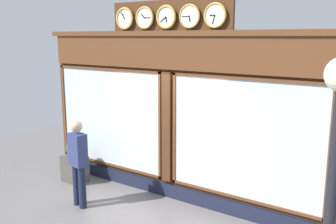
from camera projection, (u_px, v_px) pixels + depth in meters
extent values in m
cube|color=#4C2B16|center=(172.00, 118.00, 7.54)|extent=(6.29, 0.30, 3.22)
cube|color=#191E33|center=(167.00, 190.00, 7.69)|extent=(6.29, 0.08, 0.28)
cube|color=brown|center=(167.00, 53.00, 7.13)|extent=(6.16, 0.08, 0.62)
cube|color=brown|center=(167.00, 33.00, 7.08)|extent=(6.41, 0.20, 0.10)
cube|color=silver|center=(243.00, 140.00, 6.54)|extent=(2.79, 0.02, 2.09)
cube|color=brown|center=(245.00, 79.00, 6.32)|extent=(2.89, 0.04, 0.05)
cube|color=brown|center=(240.00, 198.00, 6.74)|extent=(2.89, 0.04, 0.05)
cube|color=brown|center=(330.00, 155.00, 5.73)|extent=(0.05, 0.04, 2.19)
cube|color=brown|center=(174.00, 129.00, 7.32)|extent=(0.05, 0.04, 2.19)
cube|color=silver|center=(108.00, 118.00, 8.33)|extent=(2.79, 0.02, 2.09)
cube|color=brown|center=(106.00, 69.00, 8.11)|extent=(2.89, 0.04, 0.05)
cube|color=brown|center=(109.00, 164.00, 8.53)|extent=(2.89, 0.04, 0.05)
cube|color=brown|center=(65.00, 111.00, 9.11)|extent=(0.05, 0.04, 2.19)
cube|color=brown|center=(160.00, 127.00, 7.52)|extent=(0.05, 0.04, 2.19)
cube|color=#4C2B16|center=(167.00, 128.00, 7.43)|extent=(0.20, 0.10, 2.19)
cube|color=#4C2B16|center=(169.00, 17.00, 7.05)|extent=(2.66, 0.06, 0.63)
cylinder|color=white|center=(215.00, 15.00, 6.42)|extent=(0.36, 0.02, 0.36)
torus|color=gold|center=(215.00, 15.00, 6.41)|extent=(0.43, 0.04, 0.43)
cube|color=black|center=(212.00, 15.00, 6.43)|extent=(0.10, 0.01, 0.02)
cube|color=black|center=(213.00, 20.00, 6.43)|extent=(0.05, 0.01, 0.15)
sphere|color=black|center=(215.00, 15.00, 6.40)|extent=(0.02, 0.02, 0.02)
cylinder|color=white|center=(190.00, 16.00, 6.70)|extent=(0.36, 0.02, 0.36)
torus|color=gold|center=(189.00, 16.00, 6.70)|extent=(0.43, 0.04, 0.43)
cube|color=black|center=(189.00, 19.00, 6.69)|extent=(0.04, 0.01, 0.10)
cube|color=black|center=(185.00, 16.00, 6.73)|extent=(0.15, 0.01, 0.01)
sphere|color=black|center=(189.00, 16.00, 6.69)|extent=(0.02, 0.02, 0.02)
cylinder|color=white|center=(166.00, 17.00, 6.98)|extent=(0.36, 0.02, 0.36)
torus|color=gold|center=(166.00, 17.00, 6.98)|extent=(0.44, 0.05, 0.44)
cube|color=black|center=(166.00, 20.00, 6.98)|extent=(0.04, 0.01, 0.10)
cube|color=black|center=(163.00, 19.00, 7.02)|extent=(0.13, 0.01, 0.10)
sphere|color=black|center=(166.00, 17.00, 6.97)|extent=(0.02, 0.02, 0.02)
cylinder|color=white|center=(145.00, 18.00, 7.27)|extent=(0.36, 0.02, 0.36)
torus|color=gold|center=(144.00, 18.00, 7.27)|extent=(0.43, 0.04, 0.43)
cube|color=black|center=(143.00, 16.00, 7.27)|extent=(0.08, 0.01, 0.08)
cube|color=black|center=(147.00, 18.00, 7.21)|extent=(0.15, 0.01, 0.01)
sphere|color=black|center=(144.00, 18.00, 7.25)|extent=(0.02, 0.02, 0.02)
cylinder|color=white|center=(125.00, 18.00, 7.55)|extent=(0.36, 0.02, 0.36)
torus|color=gold|center=(125.00, 18.00, 7.55)|extent=(0.44, 0.05, 0.44)
cube|color=black|center=(123.00, 16.00, 7.55)|extent=(0.06, 0.01, 0.10)
cube|color=black|center=(123.00, 15.00, 7.55)|extent=(0.09, 0.01, 0.13)
sphere|color=black|center=(124.00, 18.00, 7.54)|extent=(0.02, 0.02, 0.02)
cylinder|color=#191E38|center=(77.00, 184.00, 7.27)|extent=(0.14, 0.14, 0.82)
cylinder|color=#191E38|center=(82.00, 187.00, 7.13)|extent=(0.14, 0.14, 0.82)
cube|color=navy|center=(78.00, 150.00, 7.06)|extent=(0.39, 0.28, 0.62)
sphere|color=tan|center=(76.00, 126.00, 6.97)|extent=(0.22, 0.22, 0.22)
cube|color=#4C4742|center=(75.00, 169.00, 8.46)|extent=(0.56, 0.36, 0.59)
sphere|color=#285623|center=(74.00, 149.00, 8.37)|extent=(0.36, 0.36, 0.36)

